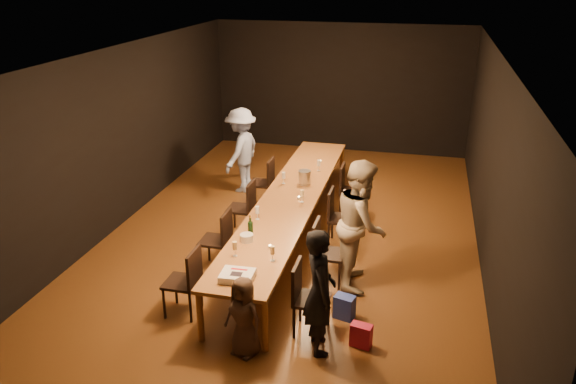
% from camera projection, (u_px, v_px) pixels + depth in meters
% --- Properties ---
extents(ground, '(10.00, 10.00, 0.00)m').
position_uv_depth(ground, '(290.00, 238.00, 9.31)').
color(ground, '#472111').
rests_on(ground, ground).
extents(room_shell, '(6.04, 10.04, 3.02)m').
position_uv_depth(room_shell, '(290.00, 116.00, 8.53)').
color(room_shell, black).
rests_on(room_shell, ground).
extents(table, '(0.90, 6.00, 0.75)m').
position_uv_depth(table, '(290.00, 199.00, 9.05)').
color(table, brown).
rests_on(table, ground).
extents(chair_right_0, '(0.42, 0.42, 0.93)m').
position_uv_depth(chair_right_0, '(312.00, 299.00, 6.79)').
color(chair_right_0, black).
rests_on(chair_right_0, ground).
extents(chair_right_1, '(0.42, 0.42, 0.93)m').
position_uv_depth(chair_right_1, '(329.00, 253.00, 7.87)').
color(chair_right_1, black).
rests_on(chair_right_1, ground).
extents(chair_right_2, '(0.42, 0.42, 0.93)m').
position_uv_depth(chair_right_2, '(342.00, 218.00, 8.95)').
color(chair_right_2, black).
rests_on(chair_right_2, ground).
extents(chair_right_3, '(0.42, 0.42, 0.93)m').
position_uv_depth(chair_right_3, '(352.00, 191.00, 10.03)').
color(chair_right_3, black).
rests_on(chair_right_3, ground).
extents(chair_left_0, '(0.42, 0.42, 0.93)m').
position_uv_depth(chair_left_0, '(182.00, 281.00, 7.17)').
color(chair_left_0, black).
rests_on(chair_left_0, ground).
extents(chair_left_1, '(0.42, 0.42, 0.93)m').
position_uv_depth(chair_left_1, '(215.00, 240.00, 8.25)').
color(chair_left_1, black).
rests_on(chair_left_1, ground).
extents(chair_left_2, '(0.42, 0.42, 0.93)m').
position_uv_depth(chair_left_2, '(241.00, 208.00, 9.32)').
color(chair_left_2, black).
rests_on(chair_left_2, ground).
extents(chair_left_3, '(0.42, 0.42, 0.93)m').
position_uv_depth(chair_left_3, '(261.00, 182.00, 10.40)').
color(chair_left_3, black).
rests_on(chair_left_3, ground).
extents(woman_birthday, '(0.55, 0.66, 1.55)m').
position_uv_depth(woman_birthday, '(320.00, 291.00, 6.37)').
color(woman_birthday, black).
rests_on(woman_birthday, ground).
extents(woman_tan, '(0.76, 0.94, 1.83)m').
position_uv_depth(woman_tan, '(361.00, 223.00, 7.72)').
color(woman_tan, '#C0AD90').
rests_on(woman_tan, ground).
extents(man_blue, '(0.79, 1.17, 1.67)m').
position_uv_depth(man_blue, '(241.00, 150.00, 10.99)').
color(man_blue, '#8AA0D6').
rests_on(man_blue, ground).
extents(child, '(0.57, 0.47, 0.99)m').
position_uv_depth(child, '(244.00, 317.00, 6.40)').
color(child, '#443126').
rests_on(child, ground).
extents(gift_bag_red, '(0.27, 0.18, 0.29)m').
position_uv_depth(gift_bag_red, '(361.00, 335.00, 6.64)').
color(gift_bag_red, '#BF1C44').
rests_on(gift_bag_red, ground).
extents(gift_bag_blue, '(0.29, 0.23, 0.32)m').
position_uv_depth(gift_bag_blue, '(344.00, 307.00, 7.17)').
color(gift_bag_blue, '#2941B4').
rests_on(gift_bag_blue, ground).
extents(birthday_cake, '(0.41, 0.33, 0.09)m').
position_uv_depth(birthday_cake, '(237.00, 276.00, 6.65)').
color(birthday_cake, white).
rests_on(birthday_cake, table).
extents(plate_stack, '(0.19, 0.19, 0.10)m').
position_uv_depth(plate_stack, '(247.00, 238.00, 7.57)').
color(plate_stack, silver).
rests_on(plate_stack, table).
extents(champagne_bottle, '(0.08, 0.08, 0.30)m').
position_uv_depth(champagne_bottle, '(250.00, 225.00, 7.70)').
color(champagne_bottle, black).
rests_on(champagne_bottle, table).
extents(ice_bucket, '(0.25, 0.25, 0.24)m').
position_uv_depth(ice_bucket, '(304.00, 177.00, 9.52)').
color(ice_bucket, '#B8B9BD').
rests_on(ice_bucket, table).
extents(wineglass_0, '(0.06, 0.06, 0.21)m').
position_uv_depth(wineglass_0, '(235.00, 249.00, 7.16)').
color(wineglass_0, beige).
rests_on(wineglass_0, table).
extents(wineglass_1, '(0.06, 0.06, 0.21)m').
position_uv_depth(wineglass_1, '(272.00, 254.00, 7.04)').
color(wineglass_1, beige).
rests_on(wineglass_1, table).
extents(wineglass_2, '(0.06, 0.06, 0.21)m').
position_uv_depth(wineglass_2, '(257.00, 213.00, 8.19)').
color(wineglass_2, silver).
rests_on(wineglass_2, table).
extents(wineglass_3, '(0.06, 0.06, 0.21)m').
position_uv_depth(wineglass_3, '(302.00, 196.00, 8.79)').
color(wineglass_3, beige).
rests_on(wineglass_3, table).
extents(wineglass_4, '(0.06, 0.06, 0.21)m').
position_uv_depth(wineglass_4, '(284.00, 178.00, 9.53)').
color(wineglass_4, silver).
rests_on(wineglass_4, table).
extents(wineglass_5, '(0.06, 0.06, 0.21)m').
position_uv_depth(wineglass_5, '(319.00, 165.00, 10.12)').
color(wineglass_5, silver).
rests_on(wineglass_5, table).
extents(tealight_near, '(0.05, 0.05, 0.03)m').
position_uv_depth(tealight_near, '(270.00, 247.00, 7.41)').
color(tealight_near, '#B2B7B2').
rests_on(tealight_near, table).
extents(tealight_mid, '(0.05, 0.05, 0.03)m').
position_uv_depth(tealight_mid, '(299.00, 198.00, 8.96)').
color(tealight_mid, '#B2B7B2').
rests_on(tealight_mid, table).
extents(tealight_far, '(0.05, 0.05, 0.03)m').
position_uv_depth(tealight_far, '(320.00, 161.00, 10.59)').
color(tealight_far, '#B2B7B2').
rests_on(tealight_far, table).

